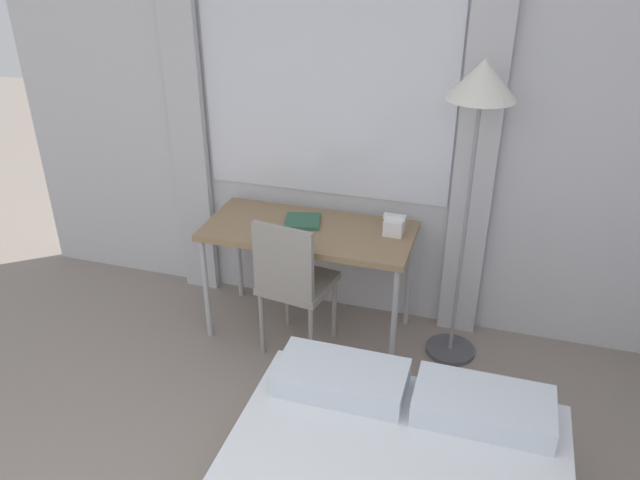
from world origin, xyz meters
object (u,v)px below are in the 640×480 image
Objects in this scene: desk_chair at (293,279)px; telephone at (394,225)px; standing_lamp at (479,113)px; book at (303,221)px; desk at (309,237)px.

telephone is at bearing 40.47° from desk_chair.
book is at bearing 177.97° from standing_lamp.
desk_chair is 0.69m from telephone.
book is at bearing 104.87° from desk_chair.
standing_lamp is at bearing -2.03° from book.
desk_chair is 0.39m from book.
desk_chair reaches higher than desk.
desk_chair is 6.87× the size of telephone.
telephone is 0.52× the size of book.
telephone is at bearing 9.97° from desk.
desk_chair is 1.42m from standing_lamp.
standing_lamp is 0.85m from telephone.
telephone reaches higher than book.
desk is at bearing -178.50° from standing_lamp.
standing_lamp is at bearing -8.96° from telephone.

